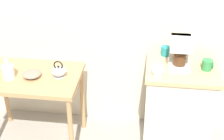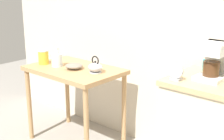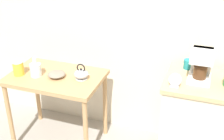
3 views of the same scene
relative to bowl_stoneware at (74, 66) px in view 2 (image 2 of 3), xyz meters
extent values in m
cube|color=tan|center=(-0.03, 0.02, -0.05)|extent=(0.88, 0.58, 0.04)
cylinder|color=tan|center=(-0.43, -0.23, -0.43)|extent=(0.04, 0.04, 0.72)
cylinder|color=tan|center=(0.37, -0.23, -0.43)|extent=(0.04, 0.04, 0.72)
cylinder|color=tan|center=(-0.43, 0.27, -0.43)|extent=(0.04, 0.04, 0.72)
cylinder|color=tan|center=(0.37, 0.27, -0.43)|extent=(0.04, 0.04, 0.72)
cube|color=tan|center=(1.30, 0.13, 0.08)|extent=(0.61, 0.55, 0.04)
cylinder|color=gray|center=(0.00, 0.00, -0.03)|extent=(0.07, 0.07, 0.01)
ellipsoid|color=gray|center=(0.00, 0.00, 0.00)|extent=(0.16, 0.16, 0.05)
cylinder|color=#B2B5BA|center=(0.23, 0.04, -0.02)|extent=(0.11, 0.11, 0.01)
ellipsoid|color=#B2B5BA|center=(0.23, 0.04, 0.02)|extent=(0.13, 0.13, 0.08)
cone|color=#B2B5BA|center=(0.30, 0.04, 0.02)|extent=(0.07, 0.03, 0.05)
sphere|color=black|center=(0.23, 0.04, 0.07)|extent=(0.02, 0.02, 0.02)
torus|color=black|center=(0.23, 0.04, 0.08)|extent=(0.08, 0.01, 0.08)
cylinder|color=silver|center=(-0.19, -0.04, 0.03)|extent=(0.10, 0.10, 0.12)
cylinder|color=silver|center=(-0.19, -0.04, 0.13)|extent=(0.04, 0.04, 0.07)
cylinder|color=gold|center=(-0.36, -0.07, 0.03)|extent=(0.10, 0.10, 0.13)
cylinder|color=white|center=(-0.36, -0.07, 0.11)|extent=(0.10, 0.10, 0.01)
cube|color=white|center=(1.26, 0.12, 0.12)|extent=(0.18, 0.22, 0.03)
cube|color=white|center=(1.26, 0.20, 0.23)|extent=(0.16, 0.05, 0.26)
cube|color=white|center=(1.26, 0.12, 0.32)|extent=(0.18, 0.22, 0.08)
cylinder|color=#4C2D19|center=(1.26, 0.11, 0.18)|extent=(0.11, 0.11, 0.10)
cylinder|color=teal|center=(1.15, 0.31, 0.14)|extent=(0.08, 0.08, 0.08)
torus|color=teal|center=(1.19, 0.31, 0.14)|extent=(0.01, 0.06, 0.06)
cube|color=#B2B5BA|center=(1.09, -0.06, 0.11)|extent=(0.07, 0.05, 0.02)
cylinder|color=#B2B5BA|center=(1.09, -0.06, 0.17)|extent=(0.10, 0.05, 0.10)
cylinder|color=black|center=(1.09, -0.06, 0.17)|extent=(0.09, 0.03, 0.08)
camera|label=1|loc=(1.01, -2.40, 1.55)|focal=54.16mm
camera|label=2|loc=(2.10, -1.89, 0.75)|focal=50.44mm
camera|label=3|loc=(1.29, -2.17, 1.29)|focal=48.12mm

